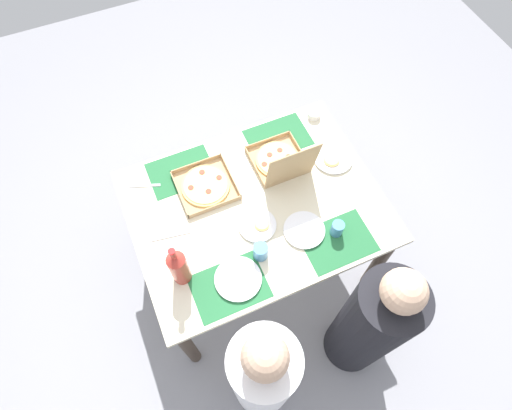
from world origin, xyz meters
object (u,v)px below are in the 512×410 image
object	(u,v)px
plate_far_right	(258,225)
plate_near_left	(304,230)
plate_far_left	(238,279)
condiment_bowl	(314,114)
diner_left_seat	(370,325)
soda_bottle	(179,267)
cup_spare	(261,251)
cup_red	(337,229)
pizza_box_corner_left	(281,161)
diner_right_seat	(263,375)
pizza_box_corner_right	(206,186)
plate_middle	(333,158)

from	to	relation	value
plate_far_right	plate_near_left	size ratio (longest dim) A/B	0.92
plate_far_left	plate_near_left	distance (m)	0.43
condiment_bowl	diner_left_seat	xyz separation A→B (m)	(0.27, 1.20, -0.23)
soda_bottle	diner_left_seat	bearing A→B (deg)	145.07
plate_far_left	cup_spare	size ratio (longest dim) A/B	2.44
soda_bottle	cup_red	distance (m)	0.82
cup_red	diner_left_seat	world-z (taller)	diner_left_seat
diner_left_seat	pizza_box_corner_left	bearing A→B (deg)	-85.64
plate_far_left	diner_right_seat	bearing A→B (deg)	82.91
diner_right_seat	diner_left_seat	bearing A→B (deg)	180.00
plate_far_right	condiment_bowl	size ratio (longest dim) A/B	2.56
diner_left_seat	diner_right_seat	xyz separation A→B (m)	(0.60, 0.00, -0.02)
pizza_box_corner_right	plate_far_right	xyz separation A→B (m)	(-0.17, 0.33, -0.00)
plate_near_left	cup_spare	world-z (taller)	cup_spare
plate_middle	cup_red	xyz separation A→B (m)	(0.21, 0.41, 0.04)
plate_middle	diner_right_seat	bearing A→B (deg)	46.73
plate_far_right	diner_left_seat	xyz separation A→B (m)	(-0.34, 0.66, -0.21)
soda_bottle	diner_right_seat	bearing A→B (deg)	109.03
pizza_box_corner_right	plate_middle	xyz separation A→B (m)	(-0.73, 0.12, -0.00)
plate_far_right	diner_left_seat	bearing A→B (deg)	117.49
plate_far_left	cup_red	xyz separation A→B (m)	(-0.56, -0.03, 0.04)
plate_near_left	pizza_box_corner_right	bearing A→B (deg)	-50.57
cup_red	diner_left_seat	bearing A→B (deg)	88.05
condiment_bowl	plate_middle	bearing A→B (deg)	82.41
diner_right_seat	pizza_box_corner_right	bearing A→B (deg)	-95.33
cup_red	diner_right_seat	world-z (taller)	diner_right_seat
plate_far_right	plate_middle	bearing A→B (deg)	-158.92
pizza_box_corner_right	plate_far_left	size ratio (longest dim) A/B	1.31
plate_near_left	plate_far_left	bearing A→B (deg)	14.47
plate_far_right	cup_red	bearing A→B (deg)	151.22
pizza_box_corner_right	soda_bottle	bearing A→B (deg)	57.18
plate_far_right	diner_left_seat	world-z (taller)	diner_left_seat
plate_far_left	plate_near_left	size ratio (longest dim) A/B	1.08
pizza_box_corner_right	plate_far_left	distance (m)	0.57
plate_near_left	soda_bottle	distance (m)	0.67
condiment_bowl	plate_far_left	bearing A→B (deg)	43.48
condiment_bowl	pizza_box_corner_right	bearing A→B (deg)	14.98
cup_red	condiment_bowl	distance (m)	0.78
diner_right_seat	soda_bottle	bearing A→B (deg)	-70.97
plate_middle	cup_spare	world-z (taller)	cup_spare
pizza_box_corner_left	plate_middle	world-z (taller)	pizza_box_corner_left
cup_red	cup_spare	size ratio (longest dim) A/B	0.96
diner_right_seat	cup_red	bearing A→B (deg)	-143.23
plate_far_right	cup_spare	world-z (taller)	cup_spare
plate_far_left	cup_spare	distance (m)	0.17
cup_red	condiment_bowl	size ratio (longest dim) A/B	1.16
diner_left_seat	plate_far_right	bearing A→B (deg)	-62.51
cup_red	pizza_box_corner_left	bearing A→B (deg)	-79.83
plate_far_left	diner_left_seat	xyz separation A→B (m)	(-0.55, 0.43, -0.21)
plate_near_left	diner_left_seat	distance (m)	0.59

